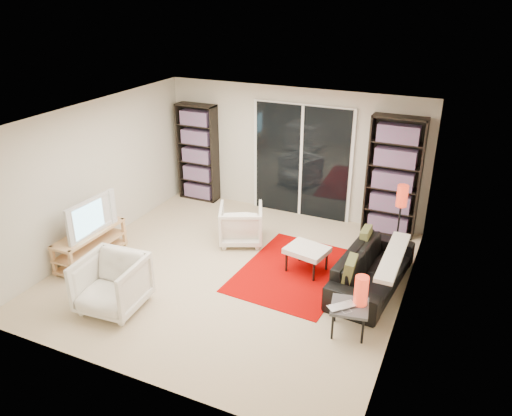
# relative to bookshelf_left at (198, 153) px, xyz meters

# --- Properties ---
(floor) EXTENTS (5.00, 5.00, 0.00)m
(floor) POSITION_rel_bookshelf_left_xyz_m (1.95, -2.33, -0.98)
(floor) COLOR #C3AE89
(floor) RESTS_ON ground
(wall_back) EXTENTS (5.00, 0.02, 2.40)m
(wall_back) POSITION_rel_bookshelf_left_xyz_m (1.95, 0.17, 0.22)
(wall_back) COLOR beige
(wall_back) RESTS_ON ground
(wall_front) EXTENTS (5.00, 0.02, 2.40)m
(wall_front) POSITION_rel_bookshelf_left_xyz_m (1.95, -4.83, 0.22)
(wall_front) COLOR beige
(wall_front) RESTS_ON ground
(wall_left) EXTENTS (0.02, 5.00, 2.40)m
(wall_left) POSITION_rel_bookshelf_left_xyz_m (-0.55, -2.33, 0.22)
(wall_left) COLOR beige
(wall_left) RESTS_ON ground
(wall_right) EXTENTS (0.02, 5.00, 2.40)m
(wall_right) POSITION_rel_bookshelf_left_xyz_m (4.45, -2.33, 0.22)
(wall_right) COLOR beige
(wall_right) RESTS_ON ground
(ceiling) EXTENTS (5.00, 5.00, 0.02)m
(ceiling) POSITION_rel_bookshelf_left_xyz_m (1.95, -2.33, 1.42)
(ceiling) COLOR white
(ceiling) RESTS_ON wall_back
(sliding_door) EXTENTS (1.92, 0.08, 2.16)m
(sliding_door) POSITION_rel_bookshelf_left_xyz_m (2.15, 0.13, 0.07)
(sliding_door) COLOR white
(sliding_door) RESTS_ON ground
(bookshelf_left) EXTENTS (0.80, 0.30, 1.95)m
(bookshelf_left) POSITION_rel_bookshelf_left_xyz_m (0.00, 0.00, 0.00)
(bookshelf_left) COLOR black
(bookshelf_left) RESTS_ON ground
(bookshelf_right) EXTENTS (0.90, 0.30, 2.10)m
(bookshelf_right) POSITION_rel_bookshelf_left_xyz_m (3.85, -0.00, 0.07)
(bookshelf_right) COLOR black
(bookshelf_right) RESTS_ON ground
(tv_stand) EXTENTS (0.41, 1.29, 0.50)m
(tv_stand) POSITION_rel_bookshelf_left_xyz_m (-0.28, -2.93, -0.71)
(tv_stand) COLOR tan
(tv_stand) RESTS_ON floor
(tv) EXTENTS (0.18, 1.01, 0.58)m
(tv) POSITION_rel_bookshelf_left_xyz_m (-0.26, -2.93, -0.18)
(tv) COLOR black
(tv) RESTS_ON tv_stand
(rug) EXTENTS (1.67, 2.18, 0.01)m
(rug) POSITION_rel_bookshelf_left_xyz_m (2.82, -1.94, -0.97)
(rug) COLOR #A30200
(rug) RESTS_ON floor
(sofa) EXTENTS (0.94, 1.99, 0.56)m
(sofa) POSITION_rel_bookshelf_left_xyz_m (3.97, -1.86, -0.69)
(sofa) COLOR black
(sofa) RESTS_ON floor
(armchair_back) EXTENTS (0.95, 0.96, 0.67)m
(armchair_back) POSITION_rel_bookshelf_left_xyz_m (1.63, -1.39, -0.64)
(armchair_back) COLOR silver
(armchair_back) RESTS_ON floor
(armchair_front) EXTENTS (0.87, 0.89, 0.76)m
(armchair_front) POSITION_rel_bookshelf_left_xyz_m (0.89, -3.84, -0.60)
(armchair_front) COLOR silver
(armchair_front) RESTS_ON floor
(ottoman) EXTENTS (0.69, 0.60, 0.40)m
(ottoman) POSITION_rel_bookshelf_left_xyz_m (2.96, -1.84, -0.63)
(ottoman) COLOR silver
(ottoman) RESTS_ON floor
(side_table) EXTENTS (0.54, 0.54, 0.40)m
(side_table) POSITION_rel_bookshelf_left_xyz_m (3.94, -3.03, -0.62)
(side_table) COLOR #424247
(side_table) RESTS_ON floor
(laptop) EXTENTS (0.41, 0.41, 0.03)m
(laptop) POSITION_rel_bookshelf_left_xyz_m (3.89, -3.15, -0.56)
(laptop) COLOR silver
(laptop) RESTS_ON side_table
(table_lamp) EXTENTS (0.17, 0.17, 0.39)m
(table_lamp) POSITION_rel_bookshelf_left_xyz_m (4.04, -2.94, -0.38)
(table_lamp) COLOR #F2381D
(table_lamp) RESTS_ON side_table
(floor_lamp) EXTENTS (0.19, 0.19, 1.26)m
(floor_lamp) POSITION_rel_bookshelf_left_xyz_m (4.13, -0.87, -0.03)
(floor_lamp) COLOR black
(floor_lamp) RESTS_ON floor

